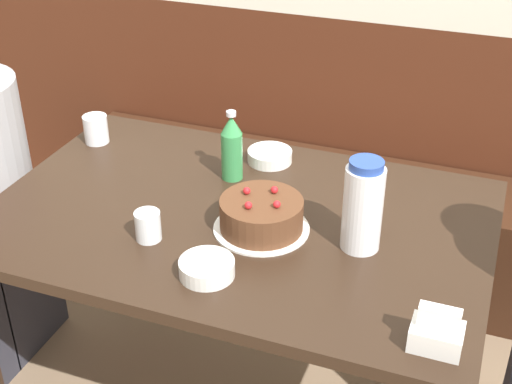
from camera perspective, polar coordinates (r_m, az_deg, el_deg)
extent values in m
cube|color=#4C2314|center=(2.96, 6.19, 4.40)|extent=(4.80, 0.04, 1.00)
cube|color=#381E11|center=(2.91, 4.77, -2.11)|extent=(2.05, 0.38, 0.46)
cube|color=black|center=(1.98, -1.46, -2.19)|extent=(1.37, 0.90, 0.03)
cube|color=black|center=(2.73, -10.69, -1.94)|extent=(0.06, 0.06, 0.71)
cube|color=black|center=(2.42, 16.65, -7.62)|extent=(0.06, 0.06, 0.71)
cylinder|color=white|center=(1.90, 0.43, -2.92)|extent=(0.26, 0.26, 0.01)
cylinder|color=#56331E|center=(1.88, 0.44, -1.79)|extent=(0.22, 0.22, 0.08)
sphere|color=red|center=(1.82, -0.62, -1.07)|extent=(0.02, 0.02, 0.02)
sphere|color=red|center=(1.82, 1.68, -0.99)|extent=(0.02, 0.02, 0.02)
sphere|color=red|center=(1.88, 1.47, 0.17)|extent=(0.02, 0.02, 0.02)
sphere|color=red|center=(1.88, -0.75, 0.10)|extent=(0.02, 0.02, 0.02)
cylinder|color=white|center=(1.80, 8.53, -1.34)|extent=(0.10, 0.10, 0.23)
cylinder|color=#28479E|center=(1.73, 8.84, 2.15)|extent=(0.09, 0.09, 0.02)
cylinder|color=#388E4C|center=(2.11, -1.94, 2.90)|extent=(0.06, 0.06, 0.15)
cone|color=#388E4C|center=(2.06, -1.99, 5.40)|extent=(0.06, 0.06, 0.06)
cylinder|color=silver|center=(2.05, -2.01, 6.29)|extent=(0.03, 0.03, 0.01)
cube|color=white|center=(1.58, 14.21, -11.16)|extent=(0.11, 0.08, 0.05)
cube|color=white|center=(1.54, 14.46, -9.70)|extent=(0.09, 0.03, 0.05)
cylinder|color=white|center=(2.23, 1.11, 2.90)|extent=(0.14, 0.14, 0.04)
cylinder|color=white|center=(1.73, -3.96, -6.10)|extent=(0.14, 0.14, 0.04)
cylinder|color=silver|center=(1.87, -8.64, -2.69)|extent=(0.07, 0.07, 0.08)
cylinder|color=silver|center=(2.39, -12.69, 4.93)|extent=(0.08, 0.08, 0.09)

